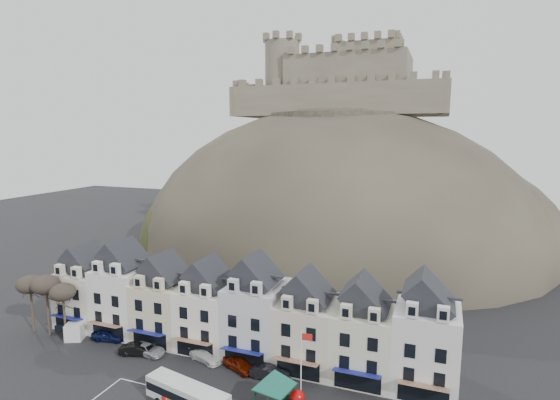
# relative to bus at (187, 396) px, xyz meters

# --- Properties ---
(townhouse_terrace) EXTENTS (54.40, 9.35, 11.80)m
(townhouse_terrace) POSITION_rel_bus_xyz_m (-1.19, 13.15, 3.77)
(townhouse_terrace) COLOR silver
(townhouse_terrace) RESTS_ON ground
(castle_hill) EXTENTS (100.00, 76.00, 68.00)m
(castle_hill) POSITION_rel_bus_xyz_m (-0.09, 66.13, -1.42)
(castle_hill) COLOR #342E28
(castle_hill) RESTS_ON ground
(castle) EXTENTS (50.20, 22.20, 22.00)m
(castle) POSITION_rel_bus_xyz_m (-0.83, 73.11, 38.66)
(castle) COLOR #665D4E
(castle) RESTS_ON ground
(tree_left_far) EXTENTS (3.61, 3.61, 8.24)m
(tree_left_far) POSITION_rel_bus_xyz_m (-30.34, 7.68, 5.37)
(tree_left_far) COLOR #352E22
(tree_left_far) RESTS_ON ground
(tree_left_mid) EXTENTS (3.78, 3.78, 8.64)m
(tree_left_mid) POSITION_rel_bus_xyz_m (-27.34, 7.68, 5.71)
(tree_left_mid) COLOR #352E22
(tree_left_mid) RESTS_ON ground
(tree_left_near) EXTENTS (3.43, 3.43, 7.84)m
(tree_left_near) POSITION_rel_bus_xyz_m (-24.34, 7.68, 5.02)
(tree_left_near) COLOR #352E22
(tree_left_near) RESTS_ON ground
(bus) EXTENTS (10.07, 4.26, 2.77)m
(bus) POSITION_rel_bus_xyz_m (0.00, 0.00, 0.00)
(bus) COLOR #262628
(bus) RESTS_ON ground
(bus_shelter) EXTENTS (6.92, 6.92, 4.47)m
(bus_shelter) POSITION_rel_bus_xyz_m (8.36, 3.10, 1.94)
(bus_shelter) COLOR black
(bus_shelter) RESTS_ON ground
(red_buoy) EXTENTS (1.61, 1.61, 1.99)m
(red_buoy) POSITION_rel_bus_xyz_m (10.39, 4.19, -0.51)
(red_buoy) COLOR black
(red_buoy) RESTS_ON ground
(flagpole) EXTENTS (1.17, 0.28, 8.19)m
(flagpole) POSITION_rel_bus_xyz_m (10.69, 4.84, 3.14)
(flagpole) COLOR silver
(flagpole) RESTS_ON ground
(white_van) EXTENTS (4.05, 5.48, 2.29)m
(white_van) POSITION_rel_bus_xyz_m (-23.44, 9.18, -0.38)
(white_van) COLOR white
(white_van) RESTS_ON ground
(car_navy) EXTENTS (4.81, 2.65, 1.55)m
(car_navy) POSITION_rel_bus_xyz_m (-18.31, 9.18, -0.76)
(car_navy) COLOR #0C133E
(car_navy) RESTS_ON ground
(car_black) EXTENTS (4.65, 2.73, 1.45)m
(car_black) POSITION_rel_bus_xyz_m (-12.14, 7.35, -0.81)
(car_black) COLOR black
(car_black) RESTS_ON ground
(car_silver) EXTENTS (4.88, 2.72, 1.31)m
(car_silver) POSITION_rel_bus_xyz_m (-10.94, 7.96, -0.87)
(car_silver) COLOR #A8AAB0
(car_silver) RESTS_ON ground
(car_white) EXTENTS (5.16, 3.35, 1.39)m
(car_white) POSITION_rel_bus_xyz_m (-3.22, 9.18, -0.84)
(car_white) COLOR white
(car_white) RESTS_ON ground
(car_maroon) EXTENTS (4.91, 3.51, 1.55)m
(car_maroon) POSITION_rel_bus_xyz_m (1.58, 8.68, -0.75)
(car_maroon) COLOR #631605
(car_maroon) RESTS_ON ground
(car_charcoal) EXTENTS (4.60, 1.71, 1.50)m
(car_charcoal) POSITION_rel_bus_xyz_m (5.76, 8.14, -0.78)
(car_charcoal) COLOR black
(car_charcoal) RESTS_ON ground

